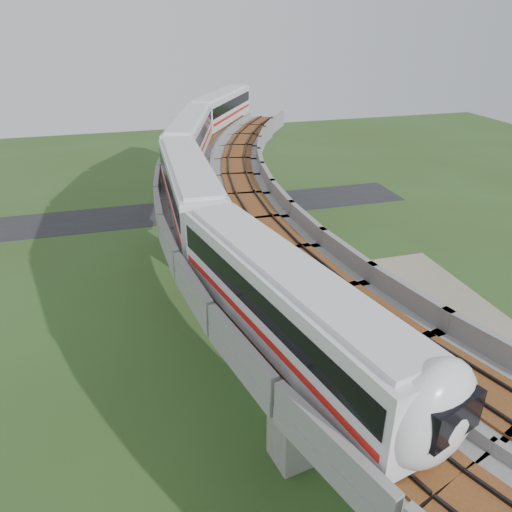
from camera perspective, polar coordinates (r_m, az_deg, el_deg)
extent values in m
plane|color=#33481D|center=(37.63, -2.70, -10.91)|extent=(160.00, 160.00, 0.00)
cube|color=gray|center=(40.99, 17.64, -8.81)|extent=(18.00, 26.00, 0.04)
cube|color=#232326|center=(63.85, -8.97, 5.03)|extent=(60.00, 8.00, 0.03)
cube|color=#99968E|center=(65.75, -1.44, 9.81)|extent=(2.86, 2.93, 8.40)
cube|color=#99968E|center=(64.56, -1.49, 13.90)|extent=(7.21, 5.74, 1.20)
cube|color=#99968E|center=(44.46, -4.78, 1.51)|extent=(2.35, 2.51, 8.40)
cube|color=#99968E|center=(42.69, -5.02, 7.37)|extent=(7.31, 3.58, 1.20)
cube|color=#99968E|center=(27.45, 4.30, -16.20)|extent=(2.35, 2.51, 8.40)
cube|color=#99968E|center=(24.48, 4.67, -7.86)|extent=(7.31, 3.58, 1.20)
cube|color=gray|center=(58.69, -3.03, 13.63)|extent=(16.42, 20.91, 0.80)
cube|color=gray|center=(59.63, -7.21, 14.56)|extent=(8.66, 17.08, 1.00)
cube|color=gray|center=(57.67, 1.25, 14.36)|extent=(8.66, 17.08, 1.00)
cube|color=brown|center=(59.13, -5.18, 14.12)|extent=(10.68, 18.08, 0.12)
cube|color=black|center=(59.10, -5.19, 14.23)|extent=(9.69, 17.59, 0.12)
cube|color=brown|center=(58.13, -0.86, 14.01)|extent=(10.68, 18.08, 0.12)
cube|color=black|center=(58.10, -0.87, 14.13)|extent=(9.69, 17.59, 0.12)
cube|color=gray|center=(41.13, -5.01, 8.11)|extent=(11.77, 20.03, 0.80)
cube|color=gray|center=(40.96, -11.15, 8.96)|extent=(3.22, 18.71, 1.00)
cube|color=gray|center=(41.22, 1.00, 9.56)|extent=(3.22, 18.71, 1.00)
cube|color=brown|center=(40.99, -8.14, 8.56)|extent=(5.44, 19.05, 0.12)
cube|color=black|center=(40.95, -8.15, 8.72)|extent=(4.35, 18.88, 0.12)
cube|color=brown|center=(41.12, -1.93, 8.86)|extent=(5.44, 19.05, 0.12)
cube|color=black|center=(41.09, -1.94, 9.02)|extent=(4.35, 18.88, 0.12)
cube|color=gray|center=(24.91, 3.27, -4.44)|extent=(11.77, 20.03, 0.80)
cube|color=gray|center=(23.01, -6.24, -4.75)|extent=(3.22, 18.71, 1.00)
cube|color=gray|center=(26.55, 11.58, -0.72)|extent=(3.22, 18.71, 1.00)
cube|color=brown|center=(23.86, -1.41, -4.61)|extent=(5.44, 19.05, 0.12)
cube|color=black|center=(23.79, -1.41, -4.36)|extent=(4.35, 18.88, 0.12)
cube|color=brown|center=(25.67, 7.66, -2.48)|extent=(5.44, 19.05, 0.12)
cube|color=black|center=(25.61, 7.68, -2.25)|extent=(4.35, 18.88, 0.12)
cube|color=silver|center=(19.88, 3.49, -5.49)|extent=(5.87, 15.23, 3.20)
cube|color=silver|center=(19.05, 3.62, -1.13)|extent=(5.18, 14.38, 0.22)
cube|color=black|center=(19.65, 3.52, -4.37)|extent=(5.80, 14.66, 1.15)
cube|color=red|center=(20.29, 3.43, -7.29)|extent=(5.80, 14.66, 0.30)
cube|color=black|center=(20.68, 3.38, -8.94)|extent=(4.60, 12.86, 0.28)
cube|color=silver|center=(33.39, -7.63, 7.72)|extent=(3.20, 15.08, 3.20)
cube|color=silver|center=(32.90, -7.80, 10.53)|extent=(2.64, 14.31, 0.22)
cube|color=black|center=(33.25, -7.67, 8.46)|extent=(3.24, 14.48, 1.15)
cube|color=red|center=(33.63, -7.55, 6.51)|extent=(3.24, 14.48, 0.30)
cube|color=black|center=(33.87, -7.48, 5.38)|extent=(2.33, 12.81, 0.28)
cube|color=silver|center=(48.41, -7.58, 13.48)|extent=(6.80, 15.16, 3.20)
cube|color=silver|center=(48.08, -7.70, 15.46)|extent=(6.07, 14.28, 0.22)
cube|color=black|center=(48.32, -7.61, 14.00)|extent=(6.69, 14.60, 1.15)
cube|color=red|center=(48.58, -7.52, 12.62)|extent=(6.69, 14.60, 0.30)
cube|color=black|center=(48.75, -7.47, 11.81)|extent=(5.40, 12.77, 0.28)
cube|color=silver|center=(63.29, -3.91, 16.59)|extent=(9.97, 14.28, 3.20)
cube|color=silver|center=(63.03, -3.95, 18.12)|extent=(9.12, 13.36, 0.22)
cube|color=black|center=(63.22, -3.92, 17.00)|extent=(9.72, 13.79, 1.15)
cube|color=red|center=(63.42, -3.88, 15.93)|extent=(9.72, 13.79, 0.30)
cube|color=black|center=(63.55, -3.86, 15.30)|extent=(8.14, 11.94, 0.28)
ellipsoid|color=silver|center=(15.66, 19.49, -16.65)|extent=(3.74, 2.81, 3.64)
cylinder|color=#2D382D|center=(56.54, 4.87, 3.23)|extent=(0.08, 0.08, 1.50)
cube|color=#2D382D|center=(54.27, 4.85, 2.22)|extent=(1.69, 4.77, 1.40)
cylinder|color=#2D382D|center=(52.02, 4.96, 1.12)|extent=(0.08, 0.08, 1.50)
cube|color=#2D382D|center=(49.80, 5.21, -0.08)|extent=(1.23, 4.91, 1.40)
cylinder|color=#2D382D|center=(47.63, 5.63, -1.39)|extent=(0.08, 0.08, 1.50)
cube|color=#2D382D|center=(45.50, 6.24, -2.82)|extent=(0.75, 4.99, 1.40)
cylinder|color=#2D382D|center=(43.44, 7.06, -4.38)|extent=(0.08, 0.08, 1.50)
cube|color=#2D382D|center=(41.45, 8.12, -6.06)|extent=(0.27, 5.04, 1.40)
cylinder|color=#2D382D|center=(39.57, 9.45, -7.89)|extent=(0.08, 0.08, 1.50)
cube|color=#2D382D|center=(37.79, 11.10, -9.86)|extent=(0.27, 5.04, 1.40)
cylinder|color=#2D382D|center=(36.16, 13.09, -11.96)|extent=(0.08, 0.08, 1.50)
cube|color=#2D382D|center=(34.68, 15.46, -14.18)|extent=(0.75, 4.99, 1.40)
cylinder|color=#2D382D|center=(33.39, 18.25, -16.50)|extent=(0.08, 0.08, 1.50)
cube|color=#2D382D|center=(32.30, 21.48, -18.86)|extent=(1.23, 4.91, 1.40)
cylinder|color=#2D382D|center=(31.45, 25.15, -21.20)|extent=(0.08, 0.08, 1.50)
cylinder|color=#382314|center=(59.14, 3.05, 4.36)|extent=(0.18, 0.18, 1.54)
ellipsoid|color=#113410|center=(58.67, 3.08, 5.56)|extent=(1.82, 1.82, 1.54)
cylinder|color=#382314|center=(53.20, 3.52, 1.90)|extent=(0.18, 0.18, 1.74)
ellipsoid|color=#113410|center=(52.60, 3.57, 3.42)|extent=(2.21, 2.21, 1.88)
cylinder|color=#382314|center=(45.97, 4.35, -2.68)|extent=(0.18, 0.18, 1.12)
ellipsoid|color=#113410|center=(45.33, 4.41, -1.17)|extent=(2.68, 2.68, 2.28)
cylinder|color=#382314|center=(39.54, 6.63, -8.03)|extent=(0.18, 0.18, 1.13)
ellipsoid|color=#113410|center=(38.73, 6.74, -6.18)|extent=(3.12, 3.12, 2.65)
cylinder|color=#382314|center=(35.05, 10.11, -13.43)|extent=(0.18, 0.18, 1.13)
ellipsoid|color=#113410|center=(34.13, 10.31, -11.49)|extent=(3.07, 3.07, 2.61)
cylinder|color=#382314|center=(32.25, 16.38, -17.84)|extent=(0.18, 0.18, 1.62)
ellipsoid|color=#113410|center=(31.09, 16.80, -15.50)|extent=(3.13, 3.13, 2.66)
imported|color=silver|center=(40.65, 20.29, -8.40)|extent=(3.65, 4.10, 1.34)
imported|color=maroon|center=(44.26, 17.04, -4.99)|extent=(3.73, 2.97, 1.19)
imported|color=black|center=(42.79, 18.54, -6.38)|extent=(4.36, 2.79, 1.18)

